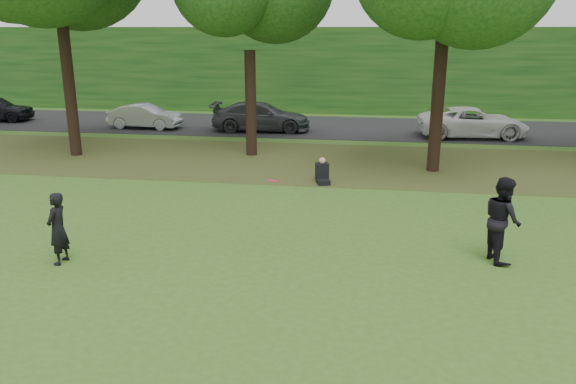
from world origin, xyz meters
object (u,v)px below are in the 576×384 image
Objects in this scene: player_right at (502,219)px; seated_person at (322,173)px; player_left at (58,229)px; frisbee at (273,180)px.

player_right reaches higher than seated_person.
seated_person is at bearing 24.37° from player_right.
frisbee reaches higher than player_left.
player_left is 4.63× the size of frisbee.
frisbee is 7.02m from seated_person.
seated_person is (0.43, 6.83, -1.56)m from frisbee.
player_right is at bearing -67.12° from seated_person.
player_right is 5.06m from frisbee.
frisbee is at bearing -107.80° from seated_person.
player_right reaches higher than player_left.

